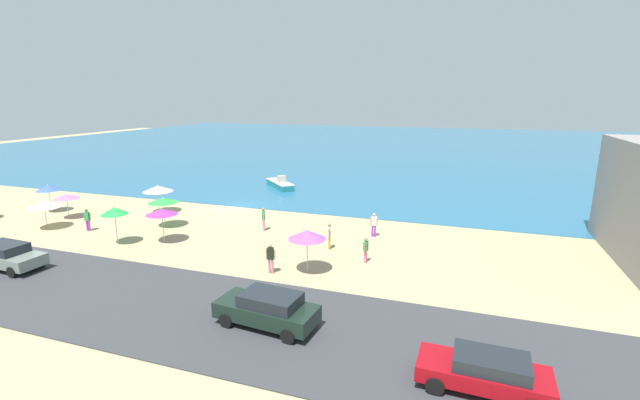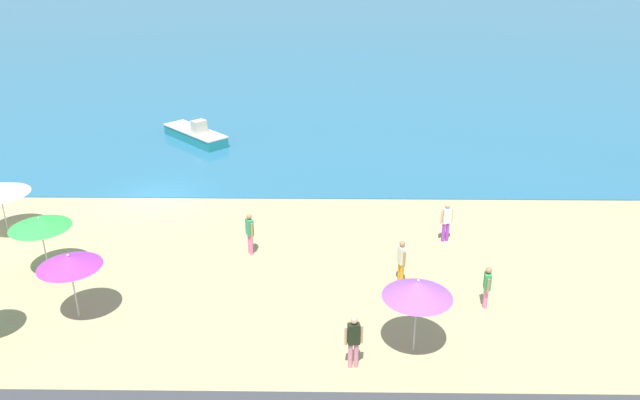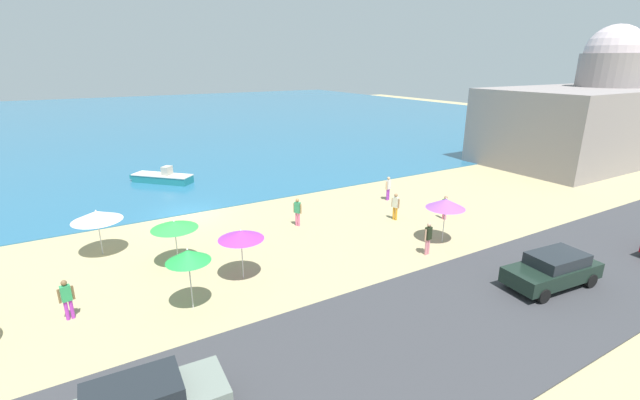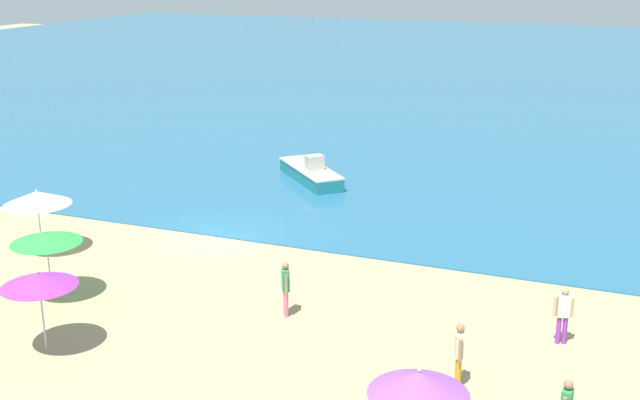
{
  "view_description": "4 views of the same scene",
  "coord_description": "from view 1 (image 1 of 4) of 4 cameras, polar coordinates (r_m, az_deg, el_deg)",
  "views": [
    {
      "loc": [
        19.38,
        -33.51,
        9.87
      ],
      "look_at": [
        9.16,
        -3.37,
        2.15
      ],
      "focal_mm": 24.0,
      "sensor_mm": 36.0,
      "label": 1
    },
    {
      "loc": [
        8.58,
        -28.17,
        12.3
      ],
      "look_at": [
        8.25,
        -3.4,
        1.44
      ],
      "focal_mm": 35.0,
      "sensor_mm": 36.0,
      "label": 2
    },
    {
      "loc": [
        -6.07,
        -27.66,
        9.75
      ],
      "look_at": [
        7.83,
        -4.3,
        0.92
      ],
      "focal_mm": 24.0,
      "sensor_mm": 36.0,
      "label": 3
    },
    {
      "loc": [
        14.85,
        -26.49,
        10.79
      ],
      "look_at": [
        3.48,
        2.18,
        1.33
      ],
      "focal_mm": 45.0,
      "sensor_mm": 36.0,
      "label": 4
    }
  ],
  "objects": [
    {
      "name": "bather_5",
      "position": [
        30.99,
        7.2,
        -3.12
      ],
      "size": [
        0.55,
        0.32,
        1.76
      ],
      "color": "purple",
      "rests_on": "ground_plane"
    },
    {
      "name": "skiff_nearshore",
      "position": [
        47.52,
        -5.37,
        2.14
      ],
      "size": [
        4.63,
        4.71,
        1.41
      ],
      "color": "teal",
      "rests_on": "sea"
    },
    {
      "name": "beach_umbrella_6",
      "position": [
        34.88,
        -20.18,
        -0.06
      ],
      "size": [
        2.28,
        2.28,
        2.36
      ],
      "color": "#B2B2B7",
      "rests_on": "ground_plane"
    },
    {
      "name": "beach_umbrella_4",
      "position": [
        24.18,
        -1.74,
        -4.64
      ],
      "size": [
        2.16,
        2.16,
        2.63
      ],
      "color": "#B2B2B7",
      "rests_on": "ground_plane"
    },
    {
      "name": "sea",
      "position": [
        91.14,
        6.4,
        7.36
      ],
      "size": [
        150.0,
        110.0,
        0.05
      ],
      "primitive_type": "cube",
      "color": "#266286",
      "rests_on": "ground_plane"
    },
    {
      "name": "beach_umbrella_1",
      "position": [
        31.93,
        -25.74,
        -1.31
      ],
      "size": [
        1.8,
        1.8,
        2.7
      ],
      "color": "#B2B2B7",
      "rests_on": "ground_plane"
    },
    {
      "name": "beach_umbrella_8",
      "position": [
        39.34,
        -20.8,
        1.44
      ],
      "size": [
        2.5,
        2.5,
        2.48
      ],
      "color": "#B2B2B7",
      "rests_on": "ground_plane"
    },
    {
      "name": "beach_umbrella_3",
      "position": [
        31.17,
        -20.36,
        -1.48
      ],
      "size": [
        2.11,
        2.11,
        2.47
      ],
      "color": "#B2B2B7",
      "rests_on": "ground_plane"
    },
    {
      "name": "parked_car_2",
      "position": [
        19.35,
        -7.01,
        -14.18
      ],
      "size": [
        4.66,
        2.29,
        1.54
      ],
      "color": "black",
      "rests_on": "coastal_road"
    },
    {
      "name": "bather_3",
      "position": [
        28.31,
        1.25,
        -4.64
      ],
      "size": [
        0.32,
        0.55,
        1.77
      ],
      "color": "orange",
      "rests_on": "ground_plane"
    },
    {
      "name": "coastal_road",
      "position": [
        26.7,
        -30.56,
        -9.99
      ],
      "size": [
        80.0,
        8.0,
        0.06
      ],
      "primitive_type": "cube",
      "color": "#37383C",
      "rests_on": "ground_plane"
    },
    {
      "name": "bather_1",
      "position": [
        24.66,
        -6.6,
        -7.52
      ],
      "size": [
        0.56,
        0.28,
        1.79
      ],
      "color": "#D1798B",
      "rests_on": "ground_plane"
    },
    {
      "name": "beach_umbrella_7",
      "position": [
        38.58,
        -32.91,
        -0.46
      ],
      "size": [
        2.32,
        2.32,
        2.27
      ],
      "color": "#B2B2B7",
      "rests_on": "ground_plane"
    },
    {
      "name": "bather_2",
      "position": [
        32.42,
        -7.54,
        -2.35
      ],
      "size": [
        0.37,
        0.5,
        1.79
      ],
      "color": "#E3648C",
      "rests_on": "ground_plane"
    },
    {
      "name": "beach_umbrella_5",
      "position": [
        43.93,
        -32.49,
        1.36
      ],
      "size": [
        1.99,
        1.99,
        2.45
      ],
      "color": "#B2B2B7",
      "rests_on": "ground_plane"
    },
    {
      "name": "bather_0",
      "position": [
        26.23,
        6.12,
        -6.48
      ],
      "size": [
        0.26,
        0.57,
        1.58
      ],
      "color": "pink",
      "rests_on": "ground_plane"
    },
    {
      "name": "parked_car_1",
      "position": [
        31.1,
        -36.27,
        -5.97
      ],
      "size": [
        4.57,
        2.06,
        1.49
      ],
      "color": "slate",
      "rests_on": "coastal_road"
    },
    {
      "name": "bather_4",
      "position": [
        36.52,
        -28.61,
        -2.19
      ],
      "size": [
        0.57,
        0.27,
        1.71
      ],
      "color": "purple",
      "rests_on": "ground_plane"
    },
    {
      "name": "ground_plane",
      "position": [
        39.95,
        -10.95,
        -0.92
      ],
      "size": [
        160.0,
        160.0,
        0.0
      ],
      "primitive_type": "plane",
      "color": "tan"
    },
    {
      "name": "parked_car_3",
      "position": [
        16.61,
        21.15,
        -20.53
      ],
      "size": [
        4.43,
        1.91,
        1.36
      ],
      "color": "#9B0B13",
      "rests_on": "coastal_road"
    },
    {
      "name": "beach_umbrella_0",
      "position": [
        40.95,
        -30.75,
        0.41
      ],
      "size": [
        2.04,
        2.04,
        2.11
      ],
      "color": "#B2B2B7",
      "rests_on": "ground_plane"
    }
  ]
}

